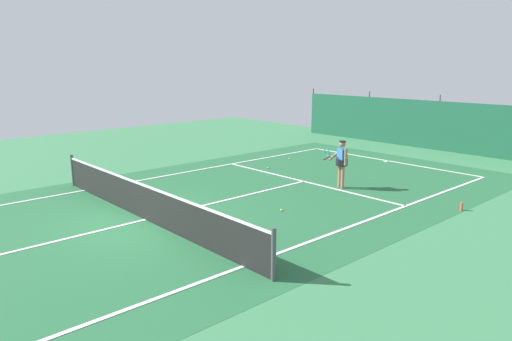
% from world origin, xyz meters
% --- Properties ---
extents(ground_plane, '(36.00, 36.00, 0.00)m').
position_xyz_m(ground_plane, '(0.00, 0.00, 0.00)').
color(ground_plane, '#387A4C').
extents(court_surface, '(11.02, 26.60, 0.01)m').
position_xyz_m(court_surface, '(0.00, 0.00, 0.00)').
color(court_surface, '#236038').
rests_on(court_surface, ground).
extents(tennis_net, '(10.12, 0.10, 1.10)m').
position_xyz_m(tennis_net, '(0.00, 0.00, 0.51)').
color(tennis_net, black).
rests_on(tennis_net, ground).
extents(back_fence, '(16.30, 0.98, 2.70)m').
position_xyz_m(back_fence, '(-0.00, 16.55, 0.67)').
color(back_fence, '#195138').
rests_on(back_fence, ground).
extents(tennis_player, '(0.84, 0.66, 1.64)m').
position_xyz_m(tennis_player, '(1.45, 6.67, 0.96)').
color(tennis_player, '#9E7051').
rests_on(tennis_player, ground).
extents(tennis_ball_near_player, '(0.07, 0.07, 0.07)m').
position_xyz_m(tennis_ball_near_player, '(-2.45, 6.93, 0.03)').
color(tennis_ball_near_player, '#CCDB33').
rests_on(tennis_ball_near_player, ground).
extents(tennis_ball_midcourt, '(0.07, 0.07, 0.07)m').
position_xyz_m(tennis_ball_midcourt, '(1.94, 3.31, 0.03)').
color(tennis_ball_midcourt, '#CCDB33').
rests_on(tennis_ball_midcourt, ground).
extents(tennis_ball_by_sideline, '(0.07, 0.07, 0.07)m').
position_xyz_m(tennis_ball_by_sideline, '(-3.18, 8.97, 0.03)').
color(tennis_ball_by_sideline, '#CCDB33').
rests_on(tennis_ball_by_sideline, ground).
extents(water_bottle, '(0.08, 0.08, 0.24)m').
position_xyz_m(water_bottle, '(5.41, 7.24, 0.12)').
color(water_bottle, '#D84C38').
rests_on(water_bottle, ground).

